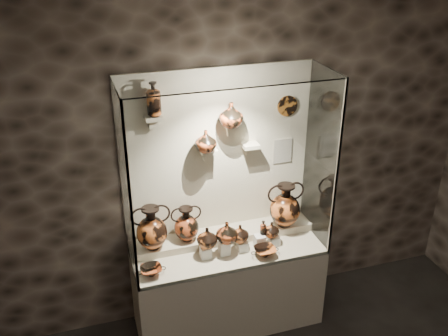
# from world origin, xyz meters

# --- Properties ---
(wall_back) EXTENTS (5.00, 0.02, 3.20)m
(wall_back) POSITION_xyz_m (0.00, 2.50, 1.60)
(wall_back) COLOR black
(wall_back) RESTS_ON ground
(plinth) EXTENTS (1.70, 0.60, 0.80)m
(plinth) POSITION_xyz_m (0.00, 2.18, 0.40)
(plinth) COLOR beige
(plinth) RESTS_ON floor
(front_tier) EXTENTS (1.68, 0.58, 0.03)m
(front_tier) POSITION_xyz_m (0.00, 2.18, 0.82)
(front_tier) COLOR #B7A98E
(front_tier) RESTS_ON plinth
(rear_tier) EXTENTS (1.70, 0.25, 0.10)m
(rear_tier) POSITION_xyz_m (0.00, 2.35, 0.85)
(rear_tier) COLOR #B7A98E
(rear_tier) RESTS_ON plinth
(back_panel) EXTENTS (1.70, 0.03, 1.60)m
(back_panel) POSITION_xyz_m (0.00, 2.50, 1.60)
(back_panel) COLOR beige
(back_panel) RESTS_ON plinth
(glass_front) EXTENTS (1.70, 0.01, 1.60)m
(glass_front) POSITION_xyz_m (0.00, 1.88, 1.60)
(glass_front) COLOR white
(glass_front) RESTS_ON plinth
(glass_left) EXTENTS (0.01, 0.60, 1.60)m
(glass_left) POSITION_xyz_m (-0.85, 2.18, 1.60)
(glass_left) COLOR white
(glass_left) RESTS_ON plinth
(glass_right) EXTENTS (0.01, 0.60, 1.60)m
(glass_right) POSITION_xyz_m (0.85, 2.18, 1.60)
(glass_right) COLOR white
(glass_right) RESTS_ON plinth
(glass_top) EXTENTS (1.70, 0.60, 0.01)m
(glass_top) POSITION_xyz_m (0.00, 2.18, 2.40)
(glass_top) COLOR white
(glass_top) RESTS_ON back_panel
(frame_post_left) EXTENTS (0.02, 0.02, 1.60)m
(frame_post_left) POSITION_xyz_m (-0.84, 1.89, 1.60)
(frame_post_left) COLOR gray
(frame_post_left) RESTS_ON plinth
(frame_post_right) EXTENTS (0.02, 0.02, 1.60)m
(frame_post_right) POSITION_xyz_m (0.84, 1.89, 1.60)
(frame_post_right) COLOR gray
(frame_post_right) RESTS_ON plinth
(pedestal_a) EXTENTS (0.09, 0.09, 0.10)m
(pedestal_a) POSITION_xyz_m (-0.22, 2.13, 0.88)
(pedestal_a) COLOR silver
(pedestal_a) RESTS_ON front_tier
(pedestal_b) EXTENTS (0.09, 0.09, 0.13)m
(pedestal_b) POSITION_xyz_m (-0.05, 2.13, 0.90)
(pedestal_b) COLOR silver
(pedestal_b) RESTS_ON front_tier
(pedestal_c) EXTENTS (0.09, 0.09, 0.09)m
(pedestal_c) POSITION_xyz_m (0.12, 2.13, 0.88)
(pedestal_c) COLOR silver
(pedestal_c) RESTS_ON front_tier
(pedestal_d) EXTENTS (0.09, 0.09, 0.12)m
(pedestal_d) POSITION_xyz_m (0.28, 2.13, 0.89)
(pedestal_d) COLOR silver
(pedestal_d) RESTS_ON front_tier
(pedestal_e) EXTENTS (0.09, 0.09, 0.08)m
(pedestal_e) POSITION_xyz_m (0.42, 2.13, 0.87)
(pedestal_e) COLOR silver
(pedestal_e) RESTS_ON front_tier
(bracket_ul) EXTENTS (0.14, 0.12, 0.04)m
(bracket_ul) POSITION_xyz_m (-0.55, 2.42, 2.05)
(bracket_ul) COLOR beige
(bracket_ul) RESTS_ON back_panel
(bracket_ca) EXTENTS (0.14, 0.12, 0.04)m
(bracket_ca) POSITION_xyz_m (-0.10, 2.42, 1.70)
(bracket_ca) COLOR beige
(bracket_ca) RESTS_ON back_panel
(bracket_cb) EXTENTS (0.10, 0.12, 0.04)m
(bracket_cb) POSITION_xyz_m (0.10, 2.42, 1.90)
(bracket_cb) COLOR beige
(bracket_cb) RESTS_ON back_panel
(bracket_cc) EXTENTS (0.14, 0.12, 0.04)m
(bracket_cc) POSITION_xyz_m (0.28, 2.42, 1.70)
(bracket_cc) COLOR beige
(bracket_cc) RESTS_ON back_panel
(amphora_left) EXTENTS (0.34, 0.34, 0.40)m
(amphora_left) POSITION_xyz_m (-0.65, 2.31, 1.10)
(amphora_left) COLOR #D06328
(amphora_left) RESTS_ON rear_tier
(amphora_mid) EXTENTS (0.32, 0.32, 0.33)m
(amphora_mid) POSITION_xyz_m (-0.33, 2.34, 1.06)
(amphora_mid) COLOR #AF451E
(amphora_mid) RESTS_ON rear_tier
(amphora_right) EXTENTS (0.37, 0.37, 0.42)m
(amphora_right) POSITION_xyz_m (0.59, 2.30, 1.11)
(amphora_right) COLOR #D06328
(amphora_right) RESTS_ON rear_tier
(jug_a) EXTENTS (0.19, 0.19, 0.19)m
(jug_a) POSITION_xyz_m (-0.20, 2.14, 1.02)
(jug_a) COLOR #D06328
(jug_a) RESTS_ON pedestal_a
(jug_b) EXTENTS (0.25, 0.25, 0.19)m
(jug_b) POSITION_xyz_m (-0.03, 2.11, 1.06)
(jug_b) COLOR #AF451E
(jug_b) RESTS_ON pedestal_b
(jug_c) EXTENTS (0.20, 0.20, 0.16)m
(jug_c) POSITION_xyz_m (0.10, 2.15, 1.00)
(jug_c) COLOR #D06328
(jug_c) RESTS_ON pedestal_c
(jug_e) EXTENTS (0.14, 0.14, 0.15)m
(jug_e) POSITION_xyz_m (0.40, 2.15, 0.98)
(jug_e) COLOR #D06328
(jug_e) RESTS_ON pedestal_e
(lekythos_small) EXTENTS (0.07, 0.07, 0.15)m
(lekythos_small) POSITION_xyz_m (0.32, 2.15, 1.03)
(lekythos_small) COLOR #AF451E
(lekythos_small) RESTS_ON pedestal_d
(kylix_left) EXTENTS (0.25, 0.22, 0.09)m
(kylix_left) POSITION_xyz_m (-0.71, 2.03, 0.88)
(kylix_left) COLOR #AF451E
(kylix_left) RESTS_ON front_tier
(kylix_right) EXTENTS (0.29, 0.27, 0.10)m
(kylix_right) POSITION_xyz_m (0.28, 1.99, 0.88)
(kylix_right) COLOR #D06328
(kylix_right) RESTS_ON front_tier
(lekythos_tall) EXTENTS (0.16, 0.16, 0.31)m
(lekythos_tall) POSITION_xyz_m (-0.54, 2.40, 2.22)
(lekythos_tall) COLOR #D06328
(lekythos_tall) RESTS_ON bracket_ul
(ovoid_vase_a) EXTENTS (0.20, 0.20, 0.19)m
(ovoid_vase_a) POSITION_xyz_m (-0.13, 2.38, 1.81)
(ovoid_vase_a) COLOR #AF451E
(ovoid_vase_a) RESTS_ON bracket_ca
(ovoid_vase_b) EXTENTS (0.26, 0.26, 0.21)m
(ovoid_vase_b) POSITION_xyz_m (0.09, 2.37, 2.02)
(ovoid_vase_b) COLOR #AF451E
(ovoid_vase_b) RESTS_ON bracket_cb
(wall_plate) EXTENTS (0.18, 0.02, 0.18)m
(wall_plate) POSITION_xyz_m (0.63, 2.47, 2.01)
(wall_plate) COLOR #90531C
(wall_plate) RESTS_ON back_panel
(info_placard) EXTENTS (0.17, 0.01, 0.23)m
(info_placard) POSITION_xyz_m (0.62, 2.47, 1.58)
(info_placard) COLOR beige
(info_placard) RESTS_ON back_panel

